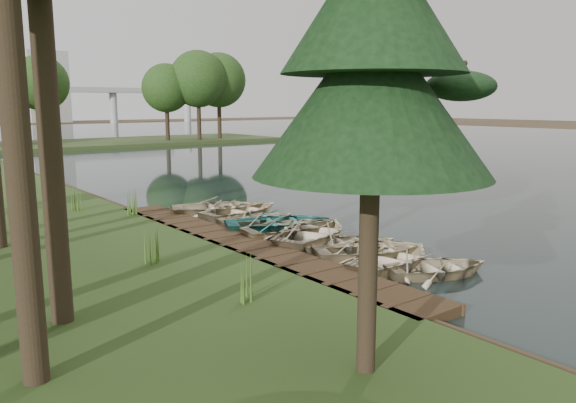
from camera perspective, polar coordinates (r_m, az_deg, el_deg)
ground at (r=19.47m, az=-0.86°, el=-4.28°), size 300.00×300.00×0.00m
water at (r=54.44m, az=11.79°, el=4.70°), size 130.00×200.00×0.05m
boardwalk at (r=18.55m, az=-4.82°, el=-4.56°), size 1.60×16.00×0.30m
peninsula at (r=68.04m, az=-21.38°, el=5.40°), size 50.00×14.00×0.45m
far_trees at (r=67.04m, az=-24.49°, el=10.45°), size 45.60×5.60×8.80m
building_a at (r=160.55m, az=-23.39°, el=10.62°), size 10.00×8.00×18.00m
rowboat_0 at (r=16.24m, az=15.03°, el=-6.20°), size 3.59×3.12×0.62m
rowboat_1 at (r=16.72m, az=10.65°, el=-5.41°), size 3.78×2.97×0.71m
rowboat_2 at (r=17.50m, az=8.40°, el=-4.61°), size 4.27×3.76×0.74m
rowboat_3 at (r=18.33m, az=6.29°, el=-4.03°), size 3.78×3.30×0.65m
rowboat_4 at (r=19.43m, az=2.62°, el=-2.91°), size 4.83×4.25×0.83m
rowboat_5 at (r=20.21m, az=0.56°, el=-2.44°), size 4.20×3.25×0.80m
rowboat_6 at (r=20.94m, az=-0.94°, el=-1.96°), size 4.82×4.24×0.83m
rowboat_7 at (r=22.12m, az=-3.19°, el=-1.58°), size 3.46×2.73×0.65m
rowboat_8 at (r=23.54m, az=-4.72°, el=-0.71°), size 4.18×3.25×0.79m
rowboat_9 at (r=24.26m, az=-7.12°, el=-0.41°), size 4.71×4.08×0.82m
pine_tree at (r=9.05m, az=8.69°, el=15.44°), size 3.80×3.80×8.42m
reeds_0 at (r=13.00m, az=-4.35°, el=-7.94°), size 0.60×0.60×0.99m
reeds_1 at (r=16.42m, az=-13.48°, el=-4.36°), size 0.60×0.60×1.00m
reeds_2 at (r=23.79m, az=-15.84°, el=-0.02°), size 0.60×0.60×1.06m
reeds_3 at (r=25.43m, az=-20.54°, el=0.16°), size 0.60×0.60×0.89m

